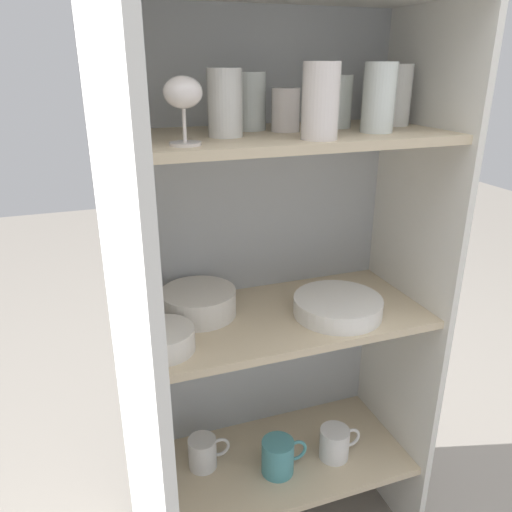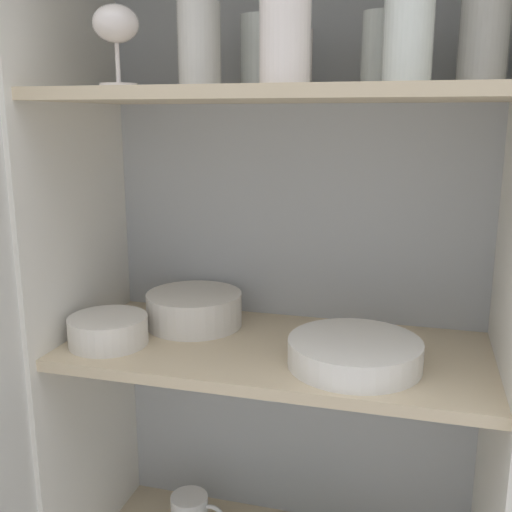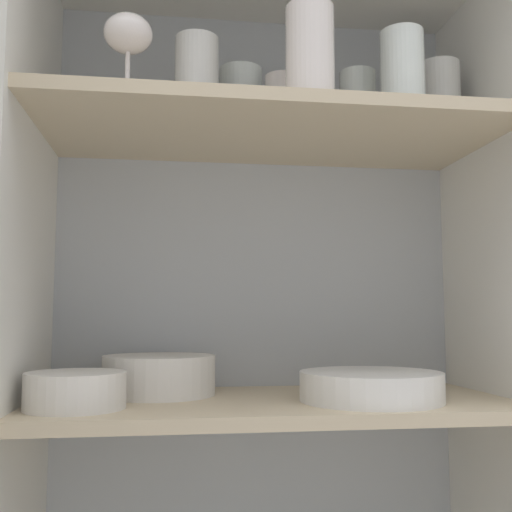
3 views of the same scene
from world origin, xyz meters
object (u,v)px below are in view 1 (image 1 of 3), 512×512
(plate_stack_white, at_px, (338,306))
(serving_bowl_small, at_px, (162,338))
(coffee_mug_primary, at_px, (203,452))
(mixing_bowl_large, at_px, (199,301))

(plate_stack_white, xyz_separation_m, serving_bowl_small, (-0.44, -0.02, 0.01))
(plate_stack_white, relative_size, coffee_mug_primary, 1.87)
(serving_bowl_small, bearing_deg, mixing_bowl_large, 50.08)
(plate_stack_white, xyz_separation_m, coffee_mug_primary, (-0.34, 0.09, -0.44))
(plate_stack_white, height_order, coffee_mug_primary, plate_stack_white)
(mixing_bowl_large, height_order, coffee_mug_primary, mixing_bowl_large)
(serving_bowl_small, bearing_deg, coffee_mug_primary, 47.88)
(plate_stack_white, distance_m, mixing_bowl_large, 0.35)
(coffee_mug_primary, bearing_deg, serving_bowl_small, -132.12)
(plate_stack_white, bearing_deg, coffee_mug_primary, 164.35)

